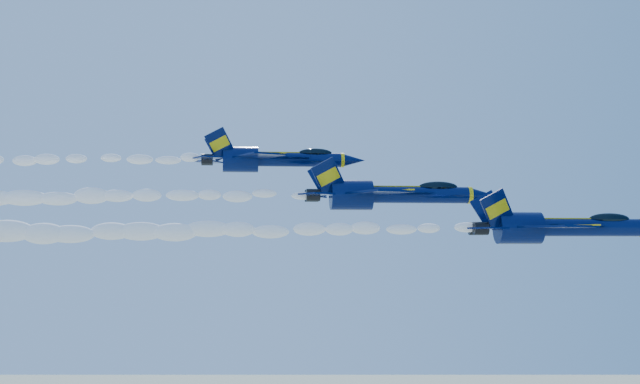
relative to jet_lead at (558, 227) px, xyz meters
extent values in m
cylinder|color=#04103C|center=(2.93, 0.00, -0.07)|extent=(9.33, 1.56, 1.56)
ellipsoid|color=#04103C|center=(-3.61, 0.00, -0.12)|extent=(1.62, 2.80, 6.64)
ellipsoid|color=black|center=(4.69, 0.00, 0.71)|extent=(3.73, 1.21, 1.03)
cube|color=yellow|center=(4.69, 0.00, 0.40)|extent=(4.36, 1.04, 0.19)
cube|color=#04103C|center=(-1.74, -4.15, -0.07)|extent=(5.56, 6.59, 0.19)
cube|color=#04103C|center=(-1.74, 4.15, -0.07)|extent=(5.56, 6.59, 0.19)
cube|color=yellow|center=(-0.29, -4.15, 0.03)|extent=(2.50, 5.19, 0.10)
cube|color=yellow|center=(-0.29, 4.15, 0.03)|extent=(2.50, 5.19, 0.10)
cube|color=#04103C|center=(-5.89, -1.09, 1.49)|extent=(3.38, 1.07, 3.64)
cube|color=#04103C|center=(-5.89, 1.09, 1.49)|extent=(3.38, 1.07, 3.64)
cylinder|color=black|center=(-7.24, -0.67, -0.17)|extent=(1.24, 1.14, 1.14)
cylinder|color=black|center=(-7.24, 0.67, -0.17)|extent=(1.24, 1.14, 1.14)
cube|color=yellow|center=(-0.19, 0.00, 0.74)|extent=(11.41, 0.36, 0.08)
ellipsoid|color=white|center=(-29.68, 0.00, -0.41)|extent=(43.85, 2.02, 1.82)
cylinder|color=#04103C|center=(-10.64, 7.61, 3.14)|extent=(9.46, 1.58, 1.58)
ellipsoid|color=#04103C|center=(-17.27, 7.61, 3.09)|extent=(1.64, 2.84, 6.73)
cone|color=#04103C|center=(-4.54, 7.61, 3.14)|extent=(2.73, 1.58, 1.58)
cylinder|color=yellow|center=(-5.80, 7.61, 3.14)|extent=(0.37, 1.64, 1.64)
ellipsoid|color=black|center=(-8.85, 7.61, 3.93)|extent=(3.79, 1.23, 1.04)
cube|color=yellow|center=(-8.85, 7.61, 3.62)|extent=(4.42, 1.05, 0.19)
cube|color=#04103C|center=(-15.37, 3.41, 3.14)|extent=(5.64, 6.68, 0.19)
cube|color=#04103C|center=(-15.37, 11.82, 3.14)|extent=(5.64, 6.68, 0.19)
cube|color=yellow|center=(-13.90, 3.41, 3.25)|extent=(2.54, 5.27, 0.11)
cube|color=yellow|center=(-13.90, 11.82, 3.25)|extent=(2.54, 5.27, 0.11)
cube|color=#04103C|center=(-19.58, 6.51, 4.72)|extent=(3.43, 1.08, 3.69)
cube|color=#04103C|center=(-19.58, 8.72, 4.72)|extent=(3.43, 1.08, 3.69)
cylinder|color=black|center=(-20.95, 6.93, 3.04)|extent=(1.26, 1.16, 1.16)
cylinder|color=black|center=(-20.95, 8.30, 3.04)|extent=(1.26, 1.16, 1.16)
cube|color=yellow|center=(-13.80, 7.61, 3.96)|extent=(11.57, 0.37, 0.08)
ellipsoid|color=white|center=(-43.40, 7.61, 2.80)|extent=(43.85, 2.05, 1.85)
cylinder|color=#04103C|center=(-21.66, 12.97, 6.89)|extent=(8.42, 1.40, 1.40)
ellipsoid|color=#04103C|center=(-27.56, 12.97, 6.84)|extent=(1.46, 2.53, 5.99)
cone|color=#04103C|center=(-16.23, 12.97, 6.89)|extent=(2.43, 1.40, 1.40)
cylinder|color=yellow|center=(-17.36, 12.97, 6.89)|extent=(0.33, 1.46, 1.46)
ellipsoid|color=black|center=(-20.07, 12.97, 7.59)|extent=(3.37, 1.10, 0.93)
cube|color=yellow|center=(-20.07, 12.97, 7.31)|extent=(3.93, 0.94, 0.17)
cube|color=#04103C|center=(-25.87, 9.23, 6.89)|extent=(5.02, 5.95, 0.17)
cube|color=#04103C|center=(-25.87, 16.72, 6.89)|extent=(5.02, 5.95, 0.17)
cube|color=yellow|center=(-24.56, 9.23, 6.98)|extent=(2.26, 4.69, 0.09)
cube|color=yellow|center=(-24.56, 16.72, 6.98)|extent=(2.26, 4.69, 0.09)
cube|color=#04103C|center=(-29.62, 11.99, 8.29)|extent=(3.05, 0.96, 3.28)
cube|color=#04103C|center=(-29.62, 13.96, 8.29)|extent=(3.05, 0.96, 3.28)
cylinder|color=black|center=(-30.84, 12.36, 6.80)|extent=(1.12, 1.03, 1.03)
cylinder|color=black|center=(-30.84, 13.58, 6.80)|extent=(1.12, 1.03, 1.03)
cube|color=yellow|center=(-24.47, 12.97, 7.62)|extent=(10.30, 0.33, 0.07)
camera|label=1|loc=(-29.92, -75.28, -1.46)|focal=50.00mm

